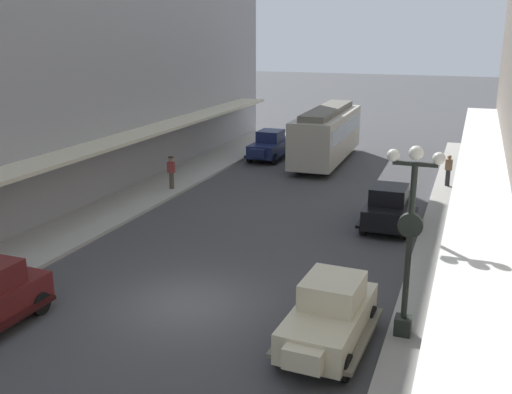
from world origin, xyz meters
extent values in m
plane|color=#424244|center=(0.00, 0.00, 0.00)|extent=(200.00, 200.00, 0.00)
cube|color=#A8A59E|center=(7.50, 0.00, 0.07)|extent=(3.00, 60.00, 0.15)
cube|color=white|center=(8.10, 0.00, 3.00)|extent=(1.80, 54.00, 0.16)
cube|color=beige|center=(4.62, -0.88, 0.74)|extent=(1.88, 3.98, 0.80)
cube|color=beige|center=(4.63, -0.63, 1.49)|extent=(1.52, 1.77, 0.70)
cube|color=#8C9EA8|center=(4.63, -0.63, 1.49)|extent=(1.44, 1.73, 0.42)
cube|color=beige|center=(4.52, -3.01, 0.79)|extent=(0.95, 0.40, 0.52)
cube|color=#6D6856|center=(5.57, -0.92, 0.42)|extent=(0.40, 3.52, 0.12)
cube|color=#6D6856|center=(3.67, -0.83, 0.42)|extent=(0.40, 3.52, 0.12)
cylinder|color=black|center=(5.36, -2.28, 0.34)|extent=(0.25, 0.69, 0.68)
cylinder|color=black|center=(3.75, -2.20, 0.34)|extent=(0.25, 0.69, 0.68)
cylinder|color=black|center=(5.49, 0.45, 0.34)|extent=(0.25, 0.69, 0.68)
cylinder|color=black|center=(3.87, 0.52, 0.34)|extent=(0.25, 0.69, 0.68)
cube|color=black|center=(-3.61, -3.44, 0.42)|extent=(0.30, 3.51, 0.12)
cylinder|color=black|center=(-3.73, -2.07, 0.34)|extent=(0.23, 0.68, 0.68)
cube|color=black|center=(4.65, 9.57, 0.74)|extent=(1.70, 3.90, 0.80)
cube|color=black|center=(4.65, 9.32, 1.49)|extent=(1.44, 1.70, 0.70)
cube|color=#8C9EA8|center=(4.65, 9.32, 1.49)|extent=(1.37, 1.67, 0.42)
cube|color=black|center=(4.65, 11.70, 0.79)|extent=(0.94, 0.36, 0.52)
cube|color=black|center=(3.70, 9.57, 0.42)|extent=(0.24, 3.51, 0.12)
cube|color=black|center=(5.60, 9.57, 0.42)|extent=(0.24, 3.51, 0.12)
cylinder|color=black|center=(3.85, 10.93, 0.34)|extent=(0.22, 0.68, 0.68)
cylinder|color=black|center=(5.46, 10.93, 0.34)|extent=(0.22, 0.68, 0.68)
cylinder|color=black|center=(3.85, 8.20, 0.34)|extent=(0.22, 0.68, 0.68)
cylinder|color=black|center=(5.46, 8.20, 0.34)|extent=(0.22, 0.68, 0.68)
cube|color=#19234C|center=(-4.56, 20.58, 0.74)|extent=(1.70, 3.90, 0.80)
cube|color=#19234C|center=(-4.56, 20.83, 1.49)|extent=(1.44, 1.70, 0.70)
cube|color=#8C9EA8|center=(-4.56, 20.83, 1.49)|extent=(1.37, 1.67, 0.42)
cube|color=#19234C|center=(-4.56, 18.45, 0.79)|extent=(0.94, 0.36, 0.52)
cube|color=black|center=(-3.61, 20.58, 0.42)|extent=(0.24, 3.51, 0.12)
cube|color=black|center=(-5.51, 20.58, 0.42)|extent=(0.24, 3.51, 0.12)
cylinder|color=black|center=(-3.75, 19.22, 0.34)|extent=(0.22, 0.68, 0.68)
cylinder|color=black|center=(-5.36, 19.22, 0.34)|extent=(0.22, 0.68, 0.68)
cylinder|color=black|center=(-3.75, 21.95, 0.34)|extent=(0.22, 0.68, 0.68)
cylinder|color=black|center=(-5.37, 21.95, 0.34)|extent=(0.22, 0.68, 0.68)
cube|color=#ADA899|center=(-0.87, 20.94, 1.75)|extent=(2.68, 9.64, 2.70)
cube|color=#5F5C54|center=(-0.87, 20.94, 3.28)|extent=(1.66, 8.67, 0.36)
cube|color=#8C9EA8|center=(-0.87, 20.94, 2.22)|extent=(2.69, 8.88, 0.95)
cube|color=black|center=(-0.82, 18.06, 0.20)|extent=(2.02, 1.24, 0.40)
cube|color=black|center=(-0.93, 23.82, 0.20)|extent=(2.02, 1.24, 0.40)
cube|color=black|center=(6.40, 0.18, 0.40)|extent=(0.44, 0.44, 0.50)
cylinder|color=black|center=(6.40, 0.18, 2.75)|extent=(0.16, 0.16, 4.20)
cube|color=black|center=(6.40, 0.18, 4.85)|extent=(1.10, 0.10, 0.10)
sphere|color=white|center=(5.85, 0.18, 5.03)|extent=(0.32, 0.32, 0.32)
sphere|color=white|center=(6.95, 0.18, 5.03)|extent=(0.32, 0.32, 0.32)
sphere|color=white|center=(6.40, 0.18, 5.13)|extent=(0.36, 0.36, 0.36)
cylinder|color=black|center=(6.40, 0.18, 3.25)|extent=(0.64, 0.18, 0.64)
cylinder|color=silver|center=(6.40, 0.28, 3.25)|extent=(0.56, 0.02, 0.56)
cylinder|color=#B21E19|center=(-6.35, -0.74, 0.50)|extent=(0.24, 0.24, 0.70)
sphere|color=#B21E19|center=(-6.35, -0.74, 0.87)|extent=(0.20, 0.20, 0.20)
cylinder|color=#4C4238|center=(-6.67, 11.38, 0.57)|extent=(0.24, 0.24, 0.85)
cube|color=maroon|center=(-6.67, 11.38, 1.28)|extent=(0.36, 0.22, 0.56)
sphere|color=#9E7051|center=(-6.67, 11.38, 1.68)|extent=(0.22, 0.22, 0.22)
cylinder|color=black|center=(-6.67, 11.38, 1.80)|extent=(0.28, 0.28, 0.04)
cylinder|color=#2D2D33|center=(6.65, 17.01, 0.57)|extent=(0.24, 0.24, 0.85)
cube|color=#8C6647|center=(6.65, 17.01, 1.28)|extent=(0.36, 0.22, 0.56)
sphere|color=#9E7051|center=(6.65, 17.01, 1.68)|extent=(0.22, 0.22, 0.22)
cylinder|color=#4C4238|center=(8.40, 17.77, 0.57)|extent=(0.24, 0.24, 0.85)
cube|color=#3F598C|center=(8.40, 17.77, 1.28)|extent=(0.36, 0.22, 0.56)
sphere|color=#9E7051|center=(8.40, 17.77, 1.68)|extent=(0.22, 0.22, 0.22)
cylinder|color=black|center=(8.40, 17.77, 1.80)|extent=(0.28, 0.28, 0.04)
camera|label=1|loc=(7.66, -14.45, 8.04)|focal=41.00mm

